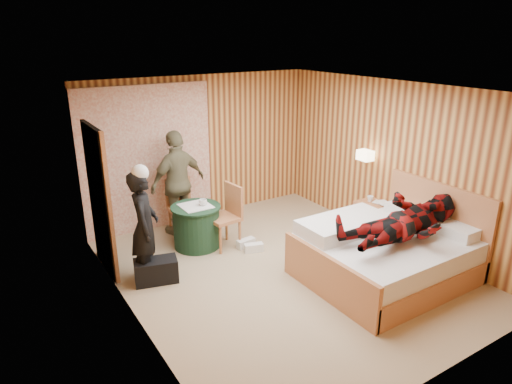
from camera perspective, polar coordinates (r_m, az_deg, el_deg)
floor at (r=6.52m, az=3.35°, el=-9.75°), size 4.20×5.00×0.01m
ceiling at (r=5.73m, az=3.84°, el=12.64°), size 4.20×5.00×0.01m
wall_back at (r=8.08m, az=-6.89°, el=5.51°), size 4.20×0.02×2.50m
wall_left at (r=5.14m, az=-15.82°, el=-3.32°), size 0.02×5.00×2.50m
wall_right at (r=7.39m, az=16.92°, el=3.48°), size 0.02×5.00×2.50m
curtain at (r=7.67m, az=-13.40°, el=3.97°), size 2.20×0.08×2.40m
doorway at (r=6.50m, az=-19.00°, el=-0.98°), size 0.06×0.90×2.05m
wall_lamp at (r=7.54m, az=13.51°, el=4.49°), size 0.26×0.24×0.16m
bed at (r=6.48m, az=16.11°, el=-7.34°), size 2.17×1.71×1.17m
nightstand at (r=7.60m, az=14.57°, el=-3.44°), size 0.45×0.61×0.58m
round_table at (r=7.11m, az=-7.44°, el=-4.23°), size 0.76×0.76×0.68m
chair_far at (r=7.56m, az=-9.43°, el=-1.23°), size 0.47×0.47×0.93m
chair_near at (r=7.01m, az=-3.55°, el=-2.41°), size 0.49×0.49×0.98m
duffel_bag at (r=6.31m, az=-12.38°, el=-9.59°), size 0.62×0.44×0.32m
sneaker_left at (r=7.14m, az=-1.28°, el=-6.40°), size 0.30×0.14×0.13m
sneaker_right at (r=6.99m, az=-0.30°, el=-6.97°), size 0.31×0.19×0.13m
woman_standing at (r=6.15m, az=-13.75°, el=-4.23°), size 0.56×0.66×1.53m
man_at_table at (r=7.48m, az=-9.71°, el=1.13°), size 1.08×0.64×1.72m
man_on_bed at (r=6.10m, az=18.49°, el=-2.32°), size 0.86×0.67×1.77m
book_lower at (r=7.46m, az=15.04°, el=-1.49°), size 0.23×0.26×0.02m
book_upper at (r=7.45m, az=15.05°, el=-1.34°), size 0.23×0.27×0.02m
cup_nightstand at (r=7.56m, az=14.07°, el=-0.83°), size 0.12×0.12×0.09m
cup_table at (r=6.96m, az=-6.65°, el=-1.30°), size 0.15×0.15×0.10m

